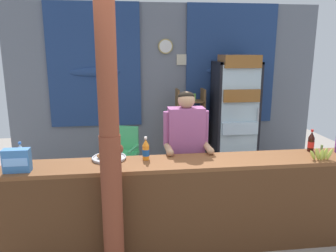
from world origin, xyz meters
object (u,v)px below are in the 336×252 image
Objects in this scene: bottle_shelf_rack at (190,128)px; shopkeeper at (186,143)px; soda_bottle_orange_soda at (146,150)px; plastic_lawn_chair at (123,151)px; soda_bottle_water at (21,154)px; drink_fridge at (235,108)px; snack_box_biscuit at (17,160)px; stall_counter at (188,199)px; pastry_tray at (109,157)px; soda_bottle_cola at (311,142)px; banana_bunch at (321,154)px; timber_post at (110,142)px.

bottle_shelf_rack is 0.87× the size of shopkeeper.
shopkeeper reaches higher than soda_bottle_orange_soda.
soda_bottle_water reaches higher than plastic_lawn_chair.
drink_fridge reaches higher than plastic_lawn_chair.
drink_fridge reaches higher than snack_box_biscuit.
drink_fridge reaches higher than stall_counter.
pastry_tray is at bearing 161.99° from stall_counter.
drink_fridge is at bearing 56.55° from shopkeeper.
bottle_shelf_rack is at bearing 60.00° from pastry_tray.
plastic_lawn_chair is 1.81m from pastry_tray.
soda_bottle_orange_soda is at bearing -2.55° from soda_bottle_water.
shopkeeper is 1.37m from soda_bottle_cola.
drink_fridge is 2.27× the size of plastic_lawn_chair.
banana_bunch is (1.77, -0.23, -0.04)m from soda_bottle_orange_soda.
soda_bottle_orange_soda is (-0.48, -0.34, 0.05)m from shopkeeper.
shopkeeper is (0.73, -1.45, 0.51)m from plastic_lawn_chair.
plastic_lawn_chair is 3.31× the size of banana_bunch.
bottle_shelf_rack is at bearing 77.71° from shopkeeper.
soda_bottle_orange_soda is 0.39m from pastry_tray.
drink_fridge is 7.93× the size of soda_bottle_cola.
timber_post reaches higher than shopkeeper.
soda_bottle_orange_soda reaches higher than snack_box_biscuit.
plastic_lawn_chair is 0.54× the size of shopkeeper.
stall_counter is at bearing -18.01° from pastry_tray.
shopkeeper is 6.14× the size of banana_bunch.
timber_post is (-0.74, -0.26, 0.71)m from stall_counter.
bottle_shelf_rack is 1.97m from shopkeeper.
stall_counter is 2.27× the size of shopkeeper.
soda_bottle_cola is 1.03× the size of snack_box_biscuit.
soda_bottle_water is 0.90× the size of snack_box_biscuit.
snack_box_biscuit is at bearing -81.35° from soda_bottle_water.
plastic_lawn_chair is at bearing -158.48° from bottle_shelf_rack.
bottle_shelf_rack is (0.49, 2.45, 0.14)m from stall_counter.
banana_bunch is (3.00, -0.29, -0.03)m from soda_bottle_water.
shopkeeper is at bearing -63.36° from plastic_lawn_chair.
timber_post is 10.90× the size of soda_bottle_cola.
soda_bottle_cola reaches higher than plastic_lawn_chair.
pastry_tray is at bearing -120.00° from bottle_shelf_rack.
soda_bottle_water is at bearing -119.28° from plastic_lawn_chair.
timber_post is at bearing -173.82° from banana_bunch.
soda_bottle_cola reaches higher than stall_counter.
soda_bottle_water reaches higher than stall_counter.
snack_box_biscuit is at bearing -170.87° from soda_bottle_orange_soda.
shopkeeper is at bearing 18.76° from pastry_tray.
snack_box_biscuit is (-2.08, -2.44, 0.35)m from bottle_shelf_rack.
soda_bottle_water is 0.62× the size of pastry_tray.
soda_bottle_water is at bearing 171.18° from stall_counter.
soda_bottle_cola is at bearing -84.72° from drink_fridge.
soda_bottle_orange_soda is at bearing 172.55° from banana_bunch.
drink_fridge is 8.12× the size of soda_bottle_orange_soda.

